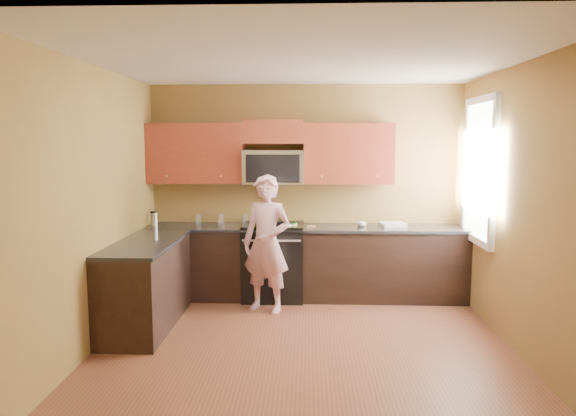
{
  "coord_description": "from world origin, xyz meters",
  "views": [
    {
      "loc": [
        0.04,
        -4.91,
        1.98
      ],
      "look_at": [
        -0.2,
        1.3,
        1.2
      ],
      "focal_mm": 33.22,
      "sensor_mm": 36.0,
      "label": 1
    }
  ],
  "objects_px": {
    "frying_pan": "(278,225)",
    "woman": "(267,244)",
    "travel_mug": "(154,226)",
    "stove": "(273,261)",
    "butter_tub": "(293,228)",
    "microwave": "(274,183)"
  },
  "relations": [
    {
      "from": "butter_tub",
      "to": "travel_mug",
      "type": "bearing_deg",
      "value": 177.34
    },
    {
      "from": "travel_mug",
      "to": "stove",
      "type": "bearing_deg",
      "value": 1.05
    },
    {
      "from": "microwave",
      "to": "butter_tub",
      "type": "xyz_separation_m",
      "value": [
        0.25,
        -0.23,
        -0.53
      ]
    },
    {
      "from": "woman",
      "to": "stove",
      "type": "bearing_deg",
      "value": 107.14
    },
    {
      "from": "stove",
      "to": "travel_mug",
      "type": "distance_m",
      "value": 1.56
    },
    {
      "from": "butter_tub",
      "to": "frying_pan",
      "type": "bearing_deg",
      "value": 172.14
    },
    {
      "from": "woman",
      "to": "frying_pan",
      "type": "xyz_separation_m",
      "value": [
        0.11,
        0.44,
        0.15
      ]
    },
    {
      "from": "stove",
      "to": "frying_pan",
      "type": "height_order",
      "value": "frying_pan"
    },
    {
      "from": "frying_pan",
      "to": "butter_tub",
      "type": "bearing_deg",
      "value": -28.63
    },
    {
      "from": "stove",
      "to": "travel_mug",
      "type": "relative_size",
      "value": 5.01
    },
    {
      "from": "stove",
      "to": "butter_tub",
      "type": "height_order",
      "value": "butter_tub"
    },
    {
      "from": "frying_pan",
      "to": "butter_tub",
      "type": "distance_m",
      "value": 0.18
    },
    {
      "from": "butter_tub",
      "to": "microwave",
      "type": "bearing_deg",
      "value": 136.39
    },
    {
      "from": "microwave",
      "to": "woman",
      "type": "relative_size",
      "value": 0.47
    },
    {
      "from": "frying_pan",
      "to": "woman",
      "type": "bearing_deg",
      "value": -125.15
    },
    {
      "from": "stove",
      "to": "woman",
      "type": "distance_m",
      "value": 0.62
    },
    {
      "from": "microwave",
      "to": "woman",
      "type": "bearing_deg",
      "value": -93.77
    },
    {
      "from": "woman",
      "to": "butter_tub",
      "type": "distance_m",
      "value": 0.52
    },
    {
      "from": "microwave",
      "to": "frying_pan",
      "type": "height_order",
      "value": "microwave"
    },
    {
      "from": "travel_mug",
      "to": "microwave",
      "type": "bearing_deg",
      "value": 5.81
    },
    {
      "from": "frying_pan",
      "to": "butter_tub",
      "type": "relative_size",
      "value": 3.99
    },
    {
      "from": "frying_pan",
      "to": "stove",
      "type": "bearing_deg",
      "value": 108.91
    }
  ]
}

